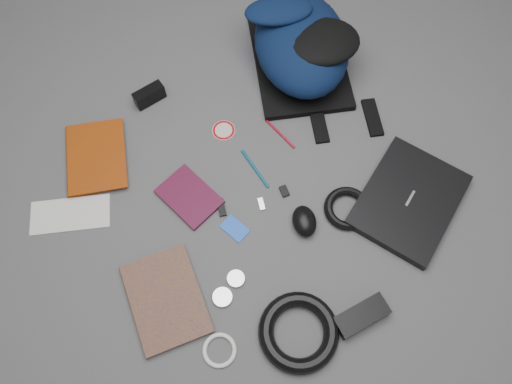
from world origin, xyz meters
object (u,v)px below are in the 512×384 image
laptop (409,200)px  comic_book (132,312)px  power_brick (361,316)px  textbook_red (67,162)px  dvd_case (189,197)px  backpack (301,43)px  compact_camera (149,95)px  mouse (304,221)px

laptop → comic_book: (-0.84, 0.13, -0.01)m
comic_book → power_brick: power_brick is taller
textbook_red → dvd_case: bearing=-26.4°
backpack → dvd_case: bearing=-132.9°
compact_camera → power_brick: (0.17, -0.92, -0.01)m
compact_camera → power_brick: 0.93m
textbook_red → comic_book: 0.51m
comic_book → compact_camera: (0.35, 0.59, 0.02)m
dvd_case → compact_camera: 0.37m
compact_camera → backpack: bearing=-17.8°
backpack → mouse: 0.58m
laptop → power_brick: power_brick is taller
laptop → mouse: (-0.30, 0.10, 0.01)m
textbook_red → comic_book: textbook_red is taller
dvd_case → compact_camera: size_ratio=1.76×
comic_book → compact_camera: size_ratio=2.60×
comic_book → dvd_case: bearing=46.5°
laptop → power_brick: 0.37m
comic_book → mouse: bearing=6.7°
laptop → power_brick: size_ratio=2.24×
textbook_red → dvd_case: size_ratio=1.37×
compact_camera → dvd_case: bearing=-102.3°
comic_book → dvd_case: (0.29, 0.22, -0.00)m
dvd_case → power_brick: bearing=-81.9°
dvd_case → textbook_red: bearing=117.7°
textbook_red → power_brick: bearing=-38.2°
laptop → compact_camera: compact_camera is taller
mouse → power_brick: size_ratio=0.65×
backpack → dvd_case: (-0.55, -0.24, -0.09)m
dvd_case → compact_camera: bearing=67.0°
laptop → comic_book: laptop is taller
backpack → laptop: bearing=-67.4°
laptop → textbook_red: 1.03m
mouse → power_brick: (-0.02, -0.30, -0.01)m
mouse → backpack: bearing=78.8°
comic_book → power_brick: size_ratio=1.78×
textbook_red → compact_camera: bearing=34.5°
compact_camera → power_brick: compact_camera is taller
backpack → comic_book: size_ratio=1.77×
textbook_red → comic_book: (-0.03, -0.51, -0.00)m
dvd_case → comic_book: bearing=-157.5°
comic_book → mouse: (0.54, -0.03, 0.02)m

